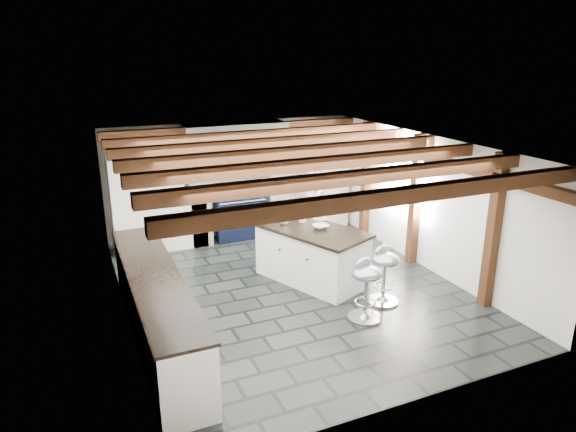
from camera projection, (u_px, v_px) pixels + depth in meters
name	position (u px, v px, depth m)	size (l,w,h in m)	color
ground	(292.00, 290.00, 8.13)	(6.00, 6.00, 0.00)	black
room_shell	(226.00, 206.00, 8.81)	(6.00, 6.03, 6.00)	white
range_cooker	(238.00, 215.00, 10.32)	(1.00, 0.63, 0.99)	black
kitchen_island	(312.00, 254.00, 8.35)	(1.58, 2.05, 1.20)	white
bar_stool_near	(384.00, 268.00, 7.58)	(0.57, 0.57, 0.89)	silver
bar_stool_far	(366.00, 283.00, 7.10)	(0.55, 0.55, 0.89)	silver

